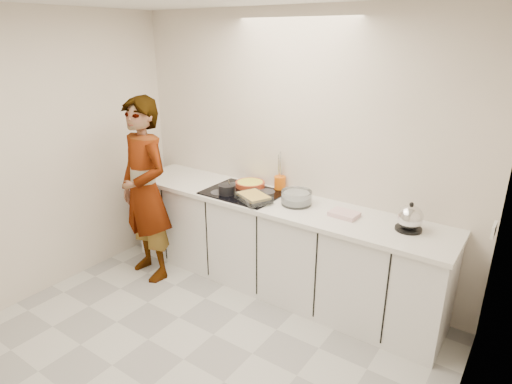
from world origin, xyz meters
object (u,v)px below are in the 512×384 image
Objects in this scene: mixing_bowl at (296,198)px; hob at (243,193)px; tart_dish at (250,184)px; baking_dish at (254,197)px; kettle at (410,218)px; utensil_crock at (280,183)px; saucepan at (227,189)px; cook at (145,191)px.

hob is at bearing -175.27° from mixing_bowl.
tart_dish is 0.40m from baking_dish.
kettle reaches higher than utensil_crock.
tart_dish is 1.60m from kettle.
utensil_crock is at bearing 87.03° from baking_dish.
hob is 2.76× the size of kettle.
utensil_crock is (0.34, 0.41, 0.01)m from saucepan.
hob is at bearing 42.67° from cook.
hob is at bearing -77.31° from tart_dish.
saucepan reaches higher than tart_dish.
tart_dish is 1.04m from cook.
kettle is (1.56, 0.08, 0.09)m from hob.
kettle is at bearing 2.80° from hob.
baking_dish is at bearing 30.66° from cook.
hob is 0.39× the size of cook.
baking_dish is at bearing -49.64° from tart_dish.
mixing_bowl is at bearing 14.69° from saucepan.
kettle is 0.14× the size of cook.
utensil_crock is at bearing 21.56° from tart_dish.
mixing_bowl is at bearing -11.72° from tart_dish.
hob is at bearing -177.20° from kettle.
tart_dish is 0.19× the size of cook.
saucepan is 0.53× the size of baking_dish.
saucepan is at bearing -173.00° from kettle.
cook is at bearing -148.14° from hob.
saucepan is 0.53m from utensil_crock.
saucepan is 0.32m from baking_dish.
baking_dish reaches higher than hob.
baking_dish is 1.34× the size of mixing_bowl.
mixing_bowl is (0.57, 0.05, 0.05)m from hob.
cook is (-1.06, -0.79, -0.06)m from utensil_crock.
baking_dish is 1.11m from cook.
utensil_crock is at bearing 47.55° from cook.
baking_dish is at bearing -171.09° from kettle.
hob is 0.26m from baking_dish.
kettle is (1.34, 0.21, 0.05)m from baking_dish.
saucepan is 0.11× the size of cook.
tart_dish is at bearing 51.94° from cook.
cook reaches higher than kettle.
mixing_bowl is (0.35, 0.18, 0.01)m from baking_dish.
hob is 1.57m from kettle.
saucepan is 0.82m from cook.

